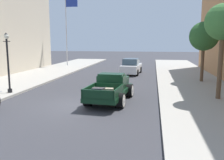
% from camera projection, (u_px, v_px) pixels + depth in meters
% --- Properties ---
extents(ground_plane, '(140.00, 140.00, 0.00)m').
position_uv_depth(ground_plane, '(76.00, 105.00, 13.20)').
color(ground_plane, '#333338').
extents(sidewalk_right, '(5.50, 64.00, 0.15)m').
position_uv_depth(sidewalk_right, '(216.00, 110.00, 11.99)').
color(sidewalk_right, '#9E998E').
rests_on(sidewalk_right, ground).
extents(hotrod_truck_dark_green, '(2.44, 5.03, 1.58)m').
position_uv_depth(hotrod_truck_dark_green, '(111.00, 88.00, 14.24)').
color(hotrod_truck_dark_green, black).
rests_on(hotrod_truck_dark_green, ground).
extents(car_background_white, '(2.10, 4.41, 1.65)m').
position_uv_depth(car_background_white, '(131.00, 67.00, 25.66)').
color(car_background_white, silver).
rests_on(car_background_white, ground).
extents(street_lamp_near, '(0.50, 0.32, 3.85)m').
position_uv_depth(street_lamp_near, '(8.00, 58.00, 15.40)').
color(street_lamp_near, black).
rests_on(street_lamp_near, sidewalk_left).
extents(flagpole, '(1.74, 0.16, 9.16)m').
position_uv_depth(flagpole, '(68.00, 24.00, 32.80)').
color(flagpole, '#B2B2B7').
rests_on(flagpole, sidewalk_left).
extents(street_tree_nearest, '(2.03, 2.03, 5.38)m').
position_uv_depth(street_tree_nearest, '(223.00, 23.00, 13.42)').
color(street_tree_nearest, brown).
rests_on(street_tree_nearest, sidewalk_right).
extents(street_tree_second, '(2.35, 2.35, 4.88)m').
position_uv_depth(street_tree_second, '(204.00, 37.00, 19.59)').
color(street_tree_second, brown).
rests_on(street_tree_second, sidewalk_right).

